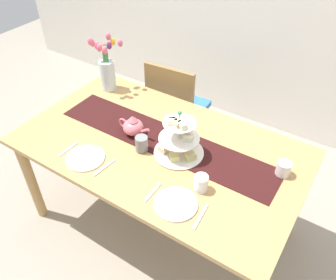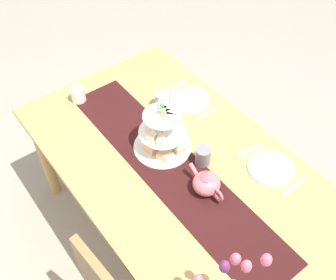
{
  "view_description": "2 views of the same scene",
  "coord_description": "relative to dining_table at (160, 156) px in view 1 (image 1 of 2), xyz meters",
  "views": [
    {
      "loc": [
        0.92,
        -1.31,
        2.14
      ],
      "look_at": [
        0.05,
        0.02,
        0.81
      ],
      "focal_mm": 36.78,
      "sensor_mm": 36.0,
      "label": 1
    },
    {
      "loc": [
        -0.97,
        0.81,
        2.35
      ],
      "look_at": [
        0.1,
        -0.0,
        0.85
      ],
      "focal_mm": 43.55,
      "sensor_mm": 36.0,
      "label": 2
    }
  ],
  "objects": [
    {
      "name": "ground_plane",
      "position": [
        0.0,
        0.0,
        -0.66
      ],
      "size": [
        8.0,
        8.0,
        0.0
      ],
      "primitive_type": "plane",
      "color": "gray"
    },
    {
      "name": "dining_table",
      "position": [
        0.0,
        0.0,
        0.0
      ],
      "size": [
        1.75,
        1.02,
        0.76
      ],
      "color": "tan",
      "rests_on": "ground_plane"
    },
    {
      "name": "chair_left",
      "position": [
        -0.34,
        0.74,
        -0.16
      ],
      "size": [
        0.45,
        0.45,
        0.91
      ],
      "color": "olive",
      "rests_on": "ground_plane"
    },
    {
      "name": "table_runner",
      "position": [
        0.0,
        0.05,
        0.1
      ],
      "size": [
        1.47,
        0.29,
        0.0
      ],
      "primitive_type": "cube",
      "color": "black",
      "rests_on": "dining_table"
    },
    {
      "name": "tiered_cake_stand",
      "position": [
        0.14,
        0.0,
        0.19
      ],
      "size": [
        0.3,
        0.3,
        0.3
      ],
      "color": "beige",
      "rests_on": "table_runner"
    },
    {
      "name": "teapot",
      "position": [
        -0.2,
        0.0,
        0.15
      ],
      "size": [
        0.24,
        0.13,
        0.14
      ],
      "color": "#D66B75",
      "rests_on": "table_runner"
    },
    {
      "name": "tulip_vase",
      "position": [
        -0.69,
        0.34,
        0.26
      ],
      "size": [
        0.2,
        0.23,
        0.44
      ],
      "color": "silver",
      "rests_on": "dining_table"
    },
    {
      "name": "cream_jug",
      "position": [
        0.71,
        0.17,
        0.14
      ],
      "size": [
        0.08,
        0.08,
        0.08
      ],
      "primitive_type": "cylinder",
      "color": "white",
      "rests_on": "dining_table"
    },
    {
      "name": "dinner_plate_left",
      "position": [
        -0.3,
        -0.34,
        0.1
      ],
      "size": [
        0.23,
        0.23,
        0.01
      ],
      "primitive_type": "cylinder",
      "color": "white",
      "rests_on": "dining_table"
    },
    {
      "name": "fork_left",
      "position": [
        -0.44,
        -0.34,
        0.1
      ],
      "size": [
        0.02,
        0.15,
        0.01
      ],
      "primitive_type": "cube",
      "rotation": [
        0.0,
        0.0,
        -0.02
      ],
      "color": "silver",
      "rests_on": "dining_table"
    },
    {
      "name": "knife_left",
      "position": [
        -0.15,
        -0.34,
        0.1
      ],
      "size": [
        0.03,
        0.17,
        0.01
      ],
      "primitive_type": "cube",
      "rotation": [
        0.0,
        0.0,
        -0.08
      ],
      "color": "silver",
      "rests_on": "dining_table"
    },
    {
      "name": "dinner_plate_right",
      "position": [
        0.33,
        -0.34,
        0.1
      ],
      "size": [
        0.23,
        0.23,
        0.01
      ],
      "primitive_type": "cylinder",
      "color": "white",
      "rests_on": "dining_table"
    },
    {
      "name": "fork_right",
      "position": [
        0.19,
        -0.34,
        0.1
      ],
      "size": [
        0.02,
        0.15,
        0.01
      ],
      "primitive_type": "cube",
      "rotation": [
        0.0,
        0.0,
        0.01
      ],
      "color": "silver",
      "rests_on": "dining_table"
    },
    {
      "name": "knife_right",
      "position": [
        0.48,
        -0.34,
        0.1
      ],
      "size": [
        0.03,
        0.17,
        0.01
      ],
      "primitive_type": "cube",
      "rotation": [
        0.0,
        0.0,
        0.1
      ],
      "color": "silver",
      "rests_on": "dining_table"
    },
    {
      "name": "mug_grey",
      "position": [
        -0.06,
        -0.1,
        0.15
      ],
      "size": [
        0.08,
        0.08,
        0.09
      ],
      "primitive_type": "cylinder",
      "color": "slate",
      "rests_on": "table_runner"
    },
    {
      "name": "mug_white_text",
      "position": [
        0.39,
        -0.18,
        0.14
      ],
      "size": [
        0.08,
        0.08,
        0.09
      ],
      "primitive_type": "cylinder",
      "color": "white",
      "rests_on": "dining_table"
    }
  ]
}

